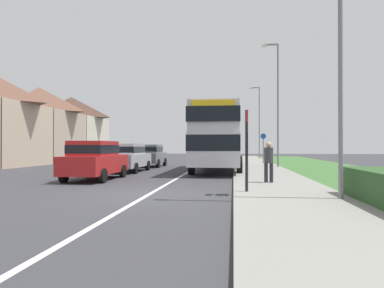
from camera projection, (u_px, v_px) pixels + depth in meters
The scene contains 15 objects.
ground_plane at pixel (149, 195), 10.85m from camera, with size 120.00×120.00×0.00m, color #38383D.
lane_marking_centre at pixel (185, 174), 18.80m from camera, with size 0.14×60.00×0.01m, color silver.
pavement_near_side at pixel (268, 177), 16.32m from camera, with size 3.20×68.00×0.12m, color gray.
grass_verge_seaward at pixel (365, 178), 15.81m from camera, with size 6.00×68.00×0.08m, color #3D6B33.
double_decker_bus at pixel (218, 135), 21.07m from camera, with size 2.80×9.96×3.70m.
parked_car_red at pixel (95, 159), 15.55m from camera, with size 1.87×4.20×1.72m.
parked_car_silver at pixel (127, 156), 20.50m from camera, with size 1.95×4.51×1.64m.
parked_car_grey at pixel (149, 155), 25.54m from camera, with size 2.01×3.96×1.61m.
pedestrian_at_stop at pixel (269, 160), 13.34m from camera, with size 0.34×0.34×1.67m.
bus_stop_sign at pixel (247, 145), 10.68m from camera, with size 0.09×0.52×2.60m.
cycle_route_sign at pixel (263, 147), 28.08m from camera, with size 0.44×0.08×2.52m.
street_lamp_near at pixel (337, 26), 9.26m from camera, with size 1.14×0.20×8.21m.
street_lamp_mid at pixel (276, 98), 23.45m from camera, with size 1.14×0.20×8.36m.
street_lamp_far at pixel (258, 118), 40.26m from camera, with size 1.14×0.20×8.28m.
house_terrace_far_side at pixel (17, 122), 29.41m from camera, with size 6.44×26.15×7.00m.
Camera 1 is at (2.60, -10.63, 1.50)m, focal length 32.86 mm.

